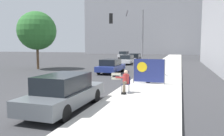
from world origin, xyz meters
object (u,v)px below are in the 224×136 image
at_px(car_on_road_nearest, 111,66).
at_px(street_tree_near_curb, 37,31).
at_px(protest_banner, 149,71).
at_px(car_on_road_distant, 135,58).
at_px(seated_protester, 125,81).
at_px(car_on_road_midblock, 127,60).
at_px(traffic_light_pole, 131,31).
at_px(car_on_road_far_lane, 124,55).
at_px(jogger_on_sidewalk, 148,71).
at_px(parked_car_curbside, 65,92).

distance_m(car_on_road_nearest, street_tree_near_curb, 10.04).
bearing_deg(protest_banner, car_on_road_distant, 103.70).
height_order(seated_protester, street_tree_near_curb, street_tree_near_curb).
distance_m(seated_protester, street_tree_near_curb, 16.96).
relative_size(car_on_road_midblock, car_on_road_distant, 1.05).
xyz_separation_m(traffic_light_pole, car_on_road_far_lane, (-7.96, 28.87, -3.13)).
bearing_deg(protest_banner, street_tree_near_curb, 153.01).
xyz_separation_m(jogger_on_sidewalk, street_tree_near_curb, (-13.70, 6.67, 3.43)).
height_order(parked_car_curbside, street_tree_near_curb, street_tree_near_curb).
height_order(traffic_light_pole, street_tree_near_curb, street_tree_near_curb).
xyz_separation_m(parked_car_curbside, car_on_road_distant, (-2.92, 28.71, -0.02)).
xyz_separation_m(seated_protester, parked_car_curbside, (-1.69, -3.35, -0.05)).
relative_size(protest_banner, street_tree_near_curb, 0.32).
bearing_deg(car_on_road_midblock, car_on_road_distant, 88.76).
height_order(car_on_road_distant, car_on_road_far_lane, car_on_road_far_lane).
distance_m(parked_car_curbside, street_tree_near_curb, 18.08).
relative_size(traffic_light_pole, street_tree_near_curb, 0.84).
distance_m(parked_car_curbside, car_on_road_distant, 28.85).
bearing_deg(parked_car_curbside, protest_banner, 69.55).
xyz_separation_m(parked_car_curbside, street_tree_near_curb, (-11.30, 13.63, 3.65)).
distance_m(traffic_light_pole, car_on_road_midblock, 13.51).
bearing_deg(car_on_road_far_lane, traffic_light_pole, -74.58).
bearing_deg(car_on_road_far_lane, seated_protester, -75.52).
bearing_deg(traffic_light_pole, street_tree_near_curb, 165.80).
xyz_separation_m(seated_protester, car_on_road_nearest, (-3.73, 9.13, -0.10)).
height_order(parked_car_curbside, car_on_road_nearest, parked_car_curbside).
relative_size(parked_car_curbside, car_on_road_midblock, 0.99).
bearing_deg(parked_car_curbside, seated_protester, 63.22).
relative_size(car_on_road_nearest, car_on_road_distant, 0.99).
xyz_separation_m(traffic_light_pole, car_on_road_nearest, (-2.34, 1.78, -3.20)).
height_order(car_on_road_midblock, street_tree_near_curb, street_tree_near_curb).
height_order(car_on_road_nearest, street_tree_near_curb, street_tree_near_curb).
relative_size(parked_car_curbside, street_tree_near_curb, 0.70).
bearing_deg(protest_banner, car_on_road_nearest, 127.57).
bearing_deg(car_on_road_nearest, jogger_on_sidewalk, -51.22).
relative_size(protest_banner, traffic_light_pole, 0.38).
relative_size(car_on_road_nearest, street_tree_near_curb, 0.67).
relative_size(seated_protester, protest_banner, 0.57).
height_order(seated_protester, parked_car_curbside, parked_car_curbside).
distance_m(jogger_on_sidewalk, car_on_road_distant, 22.39).
distance_m(car_on_road_nearest, car_on_road_distant, 16.25).
distance_m(parked_car_curbside, car_on_road_midblock, 23.58).
relative_size(seated_protester, parked_car_curbside, 0.26).
xyz_separation_m(car_on_road_midblock, car_on_road_distant, (0.12, 5.32, 0.02)).
bearing_deg(jogger_on_sidewalk, protest_banner, 99.20).
bearing_deg(jogger_on_sidewalk, car_on_road_midblock, -74.76).
bearing_deg(protest_banner, traffic_light_pole, 117.99).
distance_m(car_on_road_distant, street_tree_near_curb, 17.64).
xyz_separation_m(car_on_road_distant, car_on_road_far_lane, (-4.75, 10.86, 0.04)).
bearing_deg(traffic_light_pole, parked_car_curbside, -91.62).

